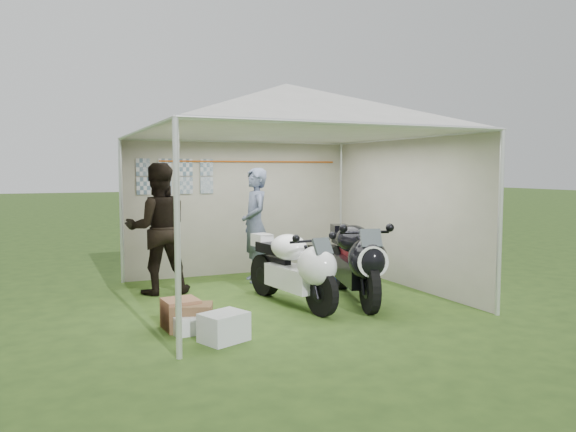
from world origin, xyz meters
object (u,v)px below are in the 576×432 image
motorcycle_black (357,259)px  person_blue_jacket (255,225)px  crate_2 (186,325)px  person_dark_jacket (158,229)px  equipment_box (324,260)px  canopy_tent (285,115)px  crate_1 (181,314)px  motorcycle_white (295,266)px  crate_3 (192,317)px  crate_0 (224,327)px  paddock_stand (339,276)px

motorcycle_black → person_blue_jacket: size_ratio=1.16×
person_blue_jacket → crate_2: (-1.73, -2.45, -0.82)m
person_dark_jacket → equipment_box: size_ratio=3.87×
canopy_tent → crate_1: bearing=-149.8°
motorcycle_white → motorcycle_black: bearing=-14.9°
canopy_tent → motorcycle_black: bearing=-43.3°
equipment_box → crate_3: (-2.94, -2.44, -0.09)m
crate_0 → crate_1: bearing=115.0°
canopy_tent → person_blue_jacket: canopy_tent is taller
person_blue_jacket → crate_2: size_ratio=6.62×
motorcycle_black → person_blue_jacket: person_blue_jacket is taller
canopy_tent → motorcycle_black: size_ratio=2.65×
crate_3 → crate_0: bearing=-67.2°
person_blue_jacket → crate_1: (-1.73, -2.19, -0.75)m
person_blue_jacket → crate_0: 3.28m
crate_2 → motorcycle_white: bearing=22.2°
person_dark_jacket → crate_0: person_dark_jacket is taller
equipment_box → motorcycle_white: bearing=-126.7°
motorcycle_black → crate_3: size_ratio=4.67×
paddock_stand → person_dark_jacket: (-2.64, 0.68, 0.79)m
person_blue_jacket → crate_0: (-1.42, -2.85, -0.77)m
motorcycle_white → person_blue_jacket: bearing=78.1°
paddock_stand → person_dark_jacket: 2.84m
person_blue_jacket → crate_1: person_blue_jacket is taller
canopy_tent → crate_0: (-1.44, -1.68, -2.42)m
crate_0 → crate_3: bearing=112.8°
canopy_tent → crate_2: (-1.75, -1.28, -2.47)m
person_dark_jacket → motorcycle_white: bearing=138.1°
person_blue_jacket → canopy_tent: bearing=7.4°
crate_1 → paddock_stand: bearing=24.6°
motorcycle_black → crate_1: (-2.50, -0.31, -0.43)m
person_blue_jacket → equipment_box: size_ratio=3.73×
person_dark_jacket → crate_2: (-0.13, -2.21, -0.85)m
canopy_tent → crate_3: 3.16m
canopy_tent → crate_2: bearing=-143.9°
canopy_tent → crate_1: canopy_tent is taller
canopy_tent → person_blue_jacket: 2.03m
motorcycle_black → person_dark_jacket: person_dark_jacket is taller
crate_0 → motorcycle_white: bearing=39.1°
crate_1 → crate_2: (0.00, -0.26, -0.07)m
crate_0 → crate_1: crate_1 is taller
motorcycle_white → crate_1: size_ratio=5.22×
crate_2 → person_dark_jacket: bearing=86.7°
paddock_stand → crate_0: paddock_stand is taller
crate_2 → person_blue_jacket: bearing=54.7°
person_dark_jacket → crate_1: 2.11m
crate_0 → crate_3: (-0.22, 0.52, -0.00)m
motorcycle_black → paddock_stand: size_ratio=4.81×
motorcycle_white → crate_2: motorcycle_white is taller
person_dark_jacket → equipment_box: 3.01m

